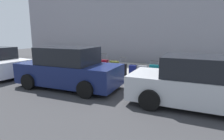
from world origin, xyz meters
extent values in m
plane|color=#333335|center=(0.00, 0.00, 0.00)|extent=(40.00, 40.00, 0.00)
cube|color=gray|center=(0.00, -2.50, 0.07)|extent=(18.00, 5.00, 0.14)
cube|color=gray|center=(0.00, -7.50, 4.70)|extent=(24.00, 3.00, 9.40)
cube|color=maroon|center=(-2.90, -0.56, 0.40)|extent=(0.42, 0.21, 0.52)
cube|color=black|center=(-2.90, -0.56, 0.40)|extent=(0.42, 0.07, 0.53)
cylinder|color=gray|center=(-3.07, -0.55, 0.81)|extent=(0.02, 0.02, 0.31)
cylinder|color=gray|center=(-2.73, -0.58, 0.81)|extent=(0.02, 0.02, 0.31)
cylinder|color=black|center=(-2.90, -0.56, 0.97)|extent=(0.35, 0.05, 0.02)
cylinder|color=black|center=(-3.08, -0.55, 0.16)|extent=(0.05, 0.02, 0.04)
cylinder|color=black|center=(-2.72, -0.58, 0.16)|extent=(0.05, 0.02, 0.04)
cube|color=red|center=(-2.33, -0.53, 0.40)|extent=(0.48, 0.22, 0.52)
cube|color=black|center=(-2.33, -0.53, 0.40)|extent=(0.48, 0.06, 0.53)
cylinder|color=gray|center=(-2.54, -0.54, 0.76)|extent=(0.02, 0.02, 0.20)
cylinder|color=gray|center=(-2.13, -0.52, 0.76)|extent=(0.02, 0.02, 0.20)
cylinder|color=black|center=(-2.33, -0.53, 0.85)|extent=(0.41, 0.04, 0.02)
cylinder|color=black|center=(-2.54, -0.54, 0.16)|extent=(0.04, 0.02, 0.04)
cylinder|color=black|center=(-2.12, -0.52, 0.16)|extent=(0.04, 0.02, 0.04)
cube|color=#0F606B|center=(-1.76, -0.62, 0.49)|extent=(0.43, 0.22, 0.70)
cube|color=black|center=(-1.76, -0.62, 0.49)|extent=(0.44, 0.04, 0.71)
cylinder|color=gray|center=(-1.94, -0.63, 0.93)|extent=(0.02, 0.02, 0.18)
cylinder|color=gray|center=(-1.57, -0.62, 0.93)|extent=(0.02, 0.02, 0.18)
cylinder|color=black|center=(-1.76, -0.62, 1.02)|extent=(0.37, 0.03, 0.02)
cylinder|color=black|center=(-1.95, -0.63, 0.16)|extent=(0.04, 0.02, 0.04)
cylinder|color=black|center=(-1.57, -0.62, 0.16)|extent=(0.04, 0.02, 0.04)
cube|color=#9EA0A8|center=(-1.22, -0.63, 0.45)|extent=(0.41, 0.22, 0.62)
cube|color=black|center=(-1.22, -0.63, 0.45)|extent=(0.41, 0.05, 0.63)
cylinder|color=gray|center=(-1.39, -0.64, 0.78)|extent=(0.02, 0.02, 0.04)
cylinder|color=gray|center=(-1.05, -0.63, 0.78)|extent=(0.02, 0.02, 0.04)
cylinder|color=black|center=(-1.22, -0.63, 0.80)|extent=(0.34, 0.03, 0.02)
cylinder|color=black|center=(-1.39, -0.64, 0.16)|extent=(0.04, 0.02, 0.04)
cylinder|color=black|center=(-1.04, -0.63, 0.16)|extent=(0.04, 0.02, 0.04)
cube|color=navy|center=(-0.72, -0.64, 0.44)|extent=(0.37, 0.27, 0.60)
cube|color=black|center=(-0.72, -0.64, 0.44)|extent=(0.36, 0.08, 0.61)
cylinder|color=gray|center=(-0.86, -0.65, 0.76)|extent=(0.02, 0.02, 0.04)
cylinder|color=gray|center=(-0.57, -0.62, 0.76)|extent=(0.02, 0.02, 0.04)
cylinder|color=black|center=(-0.72, -0.64, 0.78)|extent=(0.29, 0.05, 0.02)
cylinder|color=black|center=(-0.87, -0.65, 0.16)|extent=(0.05, 0.02, 0.04)
cylinder|color=black|center=(-0.57, -0.62, 0.16)|extent=(0.05, 0.02, 0.04)
cube|color=black|center=(-0.24, -0.53, 0.46)|extent=(0.36, 0.21, 0.65)
cube|color=black|center=(-0.24, -0.53, 0.46)|extent=(0.36, 0.06, 0.66)
cylinder|color=gray|center=(-0.38, -0.54, 0.94)|extent=(0.02, 0.02, 0.31)
cylinder|color=gray|center=(-0.10, -0.53, 0.94)|extent=(0.02, 0.02, 0.31)
cylinder|color=black|center=(-0.24, -0.53, 1.10)|extent=(0.29, 0.04, 0.02)
cylinder|color=black|center=(-0.39, -0.54, 0.16)|extent=(0.05, 0.02, 0.04)
cylinder|color=black|center=(-0.09, -0.53, 0.16)|extent=(0.05, 0.02, 0.04)
cube|color=#59601E|center=(0.29, -0.64, 0.51)|extent=(0.47, 0.21, 0.74)
cube|color=black|center=(0.29, -0.64, 0.51)|extent=(0.47, 0.05, 0.76)
cylinder|color=gray|center=(0.09, -0.63, 0.90)|extent=(0.02, 0.02, 0.04)
cylinder|color=gray|center=(0.49, -0.64, 0.90)|extent=(0.02, 0.02, 0.04)
cylinder|color=black|center=(0.29, -0.64, 0.92)|extent=(0.40, 0.04, 0.02)
cylinder|color=black|center=(0.08, -0.63, 0.16)|extent=(0.04, 0.02, 0.04)
cylinder|color=black|center=(0.50, -0.64, 0.16)|extent=(0.04, 0.02, 0.04)
cube|color=maroon|center=(0.86, -0.59, 0.53)|extent=(0.44, 0.28, 0.78)
cube|color=black|center=(0.86, -0.59, 0.53)|extent=(0.44, 0.07, 0.79)
cylinder|color=gray|center=(0.68, -0.59, 1.08)|extent=(0.02, 0.02, 0.31)
cylinder|color=gray|center=(1.05, -0.58, 1.08)|extent=(0.02, 0.02, 0.31)
cylinder|color=black|center=(0.86, -0.59, 1.23)|extent=(0.37, 0.04, 0.02)
cylinder|color=black|center=(0.67, -0.59, 0.16)|extent=(0.04, 0.02, 0.04)
cylinder|color=black|center=(1.06, -0.58, 0.16)|extent=(0.04, 0.02, 0.04)
cube|color=red|center=(1.39, -0.51, 0.52)|extent=(0.37, 0.20, 0.77)
cube|color=black|center=(1.39, -0.51, 0.52)|extent=(0.37, 0.04, 0.78)
cylinder|color=gray|center=(1.24, -0.50, 0.93)|extent=(0.02, 0.02, 0.04)
cylinder|color=gray|center=(1.54, -0.51, 0.93)|extent=(0.02, 0.02, 0.04)
cylinder|color=black|center=(1.39, -0.51, 0.95)|extent=(0.31, 0.03, 0.02)
cylinder|color=black|center=(1.23, -0.50, 0.16)|extent=(0.04, 0.02, 0.04)
cylinder|color=black|center=(1.55, -0.51, 0.16)|extent=(0.04, 0.02, 0.04)
cube|color=#0F606B|center=(1.87, -0.60, 0.41)|extent=(0.36, 0.26, 0.53)
cube|color=black|center=(1.87, -0.60, 0.41)|extent=(0.36, 0.05, 0.54)
cylinder|color=gray|center=(1.73, -0.60, 0.80)|extent=(0.02, 0.02, 0.24)
cylinder|color=gray|center=(2.02, -0.59, 0.80)|extent=(0.02, 0.02, 0.24)
cylinder|color=black|center=(1.87, -0.60, 0.92)|extent=(0.29, 0.03, 0.02)
cylinder|color=black|center=(1.72, -0.60, 0.16)|extent=(0.04, 0.02, 0.04)
cylinder|color=black|center=(2.03, -0.59, 0.16)|extent=(0.04, 0.02, 0.04)
cylinder|color=#99999E|center=(2.61, -0.56, 0.43)|extent=(0.20, 0.20, 0.58)
sphere|color=#99999E|center=(2.61, -0.56, 0.77)|extent=(0.21, 0.21, 0.21)
cylinder|color=#99999E|center=(2.76, -0.56, 0.46)|extent=(0.09, 0.10, 0.09)
cylinder|color=#99999E|center=(2.46, -0.56, 0.46)|extent=(0.09, 0.10, 0.09)
cylinder|color=brown|center=(3.39, -0.41, 0.51)|extent=(0.15, 0.15, 0.73)
cube|color=#B2B5BA|center=(-3.68, 1.69, 0.57)|extent=(4.34, 1.87, 0.78)
cube|color=black|center=(-3.68, 1.69, 1.27)|extent=(2.27, 1.70, 0.64)
cylinder|color=black|center=(-2.36, 2.63, 0.32)|extent=(0.64, 0.23, 0.64)
cylinder|color=black|center=(-2.34, 0.79, 0.32)|extent=(0.64, 0.23, 0.64)
cube|color=#141E4C|center=(1.33, 1.69, 0.60)|extent=(4.41, 1.96, 0.85)
cube|color=black|center=(1.33, 1.69, 1.37)|extent=(2.32, 1.74, 0.69)
cylinder|color=black|center=(2.64, 2.65, 0.32)|extent=(0.65, 0.24, 0.64)
cylinder|color=black|center=(2.71, 0.84, 0.32)|extent=(0.65, 0.24, 0.64)
cylinder|color=black|center=(-0.05, 2.55, 0.32)|extent=(0.65, 0.24, 0.64)
cylinder|color=black|center=(0.02, 0.74, 0.32)|extent=(0.65, 0.24, 0.64)
cylinder|color=black|center=(5.12, 0.82, 0.32)|extent=(0.65, 0.25, 0.64)
camera|label=1|loc=(-3.59, 7.85, 2.27)|focal=29.81mm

